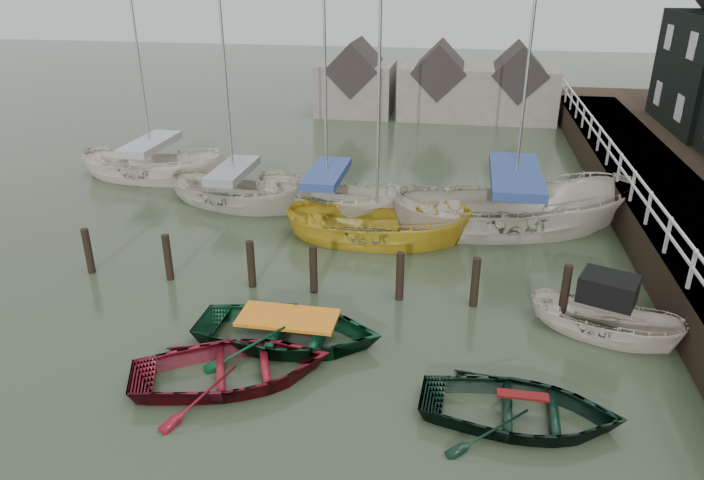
% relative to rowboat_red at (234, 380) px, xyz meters
% --- Properties ---
extents(ground, '(120.00, 120.00, 0.00)m').
position_rel_rowboat_red_xyz_m(ground, '(2.00, 1.30, 0.00)').
color(ground, '#2B3824').
rests_on(ground, ground).
extents(pier, '(3.04, 32.00, 2.70)m').
position_rel_rowboat_red_xyz_m(pier, '(11.48, 11.30, 0.71)').
color(pier, black).
rests_on(pier, ground).
extents(mooring_pilings, '(13.72, 0.22, 1.80)m').
position_rel_rowboat_red_xyz_m(mooring_pilings, '(0.89, 4.30, 0.50)').
color(mooring_pilings, black).
rests_on(mooring_pilings, ground).
extents(far_sheds, '(14.00, 4.08, 4.39)m').
position_rel_rowboat_red_xyz_m(far_sheds, '(2.83, 27.30, 1.86)').
color(far_sheds, '#665B51').
rests_on(far_sheds, ground).
extents(rowboat_red, '(5.18, 4.49, 0.90)m').
position_rel_rowboat_red_xyz_m(rowboat_red, '(0.00, 0.00, 0.00)').
color(rowboat_red, '#600D17').
rests_on(rowboat_red, ground).
extents(rowboat_green, '(4.57, 3.27, 0.94)m').
position_rel_rowboat_red_xyz_m(rowboat_green, '(0.80, 1.69, 0.00)').
color(rowboat_green, '#08311A').
rests_on(rowboat_green, ground).
extents(rowboat_dkgreen, '(4.13, 3.03, 0.83)m').
position_rel_rowboat_red_xyz_m(rowboat_dkgreen, '(6.13, -0.27, 0.00)').
color(rowboat_dkgreen, black).
rests_on(rowboat_dkgreen, ground).
extents(motorboat, '(3.95, 2.68, 2.22)m').
position_rel_rowboat_red_xyz_m(motorboat, '(8.36, 3.42, 0.12)').
color(motorboat, beige).
rests_on(motorboat, ground).
extents(sailboat_a, '(6.14, 3.76, 11.62)m').
position_rel_rowboat_red_xyz_m(sailboat_a, '(-3.79, 10.60, 0.07)').
color(sailboat_a, '#BCB6A0').
rests_on(sailboat_a, ground).
extents(sailboat_b, '(6.58, 4.19, 11.07)m').
position_rel_rowboat_red_xyz_m(sailboat_b, '(-0.18, 10.60, 0.06)').
color(sailboat_b, beige).
rests_on(sailboat_b, ground).
extents(sailboat_c, '(6.17, 2.34, 10.91)m').
position_rel_rowboat_red_xyz_m(sailboat_c, '(2.01, 8.21, 0.01)').
color(sailboat_c, gold).
rests_on(sailboat_c, ground).
extents(sailboat_d, '(8.88, 5.10, 12.67)m').
position_rel_rowboat_red_xyz_m(sailboat_d, '(6.46, 10.09, 0.06)').
color(sailboat_d, '#B8AF9D').
rests_on(sailboat_d, ground).
extents(sailboat_e, '(6.68, 2.89, 10.04)m').
position_rel_rowboat_red_xyz_m(sailboat_e, '(-8.33, 13.06, 0.06)').
color(sailboat_e, beige).
rests_on(sailboat_e, ground).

